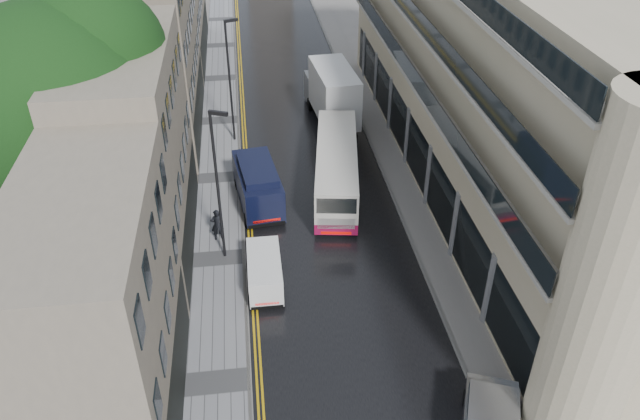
{
  "coord_description": "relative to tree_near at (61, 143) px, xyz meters",
  "views": [
    {
      "loc": [
        -3.87,
        -6.93,
        20.47
      ],
      "look_at": [
        -0.67,
        18.0,
        3.52
      ],
      "focal_mm": 35.0,
      "sensor_mm": 36.0,
      "label": 1
    }
  ],
  "objects": [
    {
      "name": "cream_bus",
      "position": [
        12.27,
        2.64,
        -5.5
      ],
      "size": [
        3.93,
        10.71,
        2.86
      ],
      "primitive_type": null,
      "rotation": [
        0.0,
        0.0,
        -0.15
      ],
      "color": "silver",
      "rests_on": "road"
    },
    {
      "name": "lamp_post_far",
      "position": [
        7.66,
        12.6,
        -2.65
      ],
      "size": [
        0.96,
        0.52,
        8.36
      ],
      "primitive_type": null,
      "rotation": [
        0.0,
        0.0,
        0.35
      ],
      "color": "black",
      "rests_on": "left_sidewalk"
    },
    {
      "name": "tree_near",
      "position": [
        0.0,
        0.0,
        0.0
      ],
      "size": [
        10.56,
        10.56,
        13.89
      ],
      "primitive_type": null,
      "color": "black",
      "rests_on": "ground"
    },
    {
      "name": "modern_block",
      "position": [
        22.8,
        6.0,
        0.05
      ],
      "size": [
        8.0,
        40.0,
        14.0
      ],
      "primitive_type": null,
      "color": "beige",
      "rests_on": "ground"
    },
    {
      "name": "white_lorry",
      "position": [
        13.83,
        12.67,
        -4.72
      ],
      "size": [
        3.2,
        8.56,
        4.4
      ],
      "primitive_type": null,
      "rotation": [
        0.0,
        0.0,
        0.08
      ],
      "color": "white",
      "rests_on": "road"
    },
    {
      "name": "white_van",
      "position": [
        8.2,
        -4.48,
        -6.07
      ],
      "size": [
        1.62,
        3.77,
        1.7
      ],
      "primitive_type": null,
      "rotation": [
        0.0,
        0.0,
        -0.0
      ],
      "color": "white",
      "rests_on": "road"
    },
    {
      "name": "tree_far",
      "position": [
        0.3,
        13.0,
        -0.72
      ],
      "size": [
        9.24,
        9.24,
        12.46
      ],
      "primitive_type": null,
      "color": "black",
      "rests_on": "ground"
    },
    {
      "name": "right_sidewalk",
      "position": [
        17.9,
        7.5,
        -6.89
      ],
      "size": [
        1.8,
        85.0,
        0.12
      ],
      "primitive_type": "cube",
      "color": "slate",
      "rests_on": "ground"
    },
    {
      "name": "lamp_post_near",
      "position": [
        6.96,
        -0.61,
        -2.67
      ],
      "size": [
        0.94,
        0.55,
        8.3
      ],
      "primitive_type": null,
      "rotation": [
        0.0,
        0.0,
        -0.39
      ],
      "color": "black",
      "rests_on": "left_sidewalk"
    },
    {
      "name": "navy_van",
      "position": [
        8.2,
        2.27,
        -5.52
      ],
      "size": [
        2.86,
        5.74,
        2.81
      ],
      "primitive_type": null,
      "rotation": [
        0.0,
        0.0,
        0.12
      ],
      "color": "black",
      "rests_on": "road"
    },
    {
      "name": "left_sidewalk",
      "position": [
        6.65,
        7.5,
        -6.89
      ],
      "size": [
        2.7,
        85.0,
        0.12
      ],
      "primitive_type": "cube",
      "color": "gray",
      "rests_on": "ground"
    },
    {
      "name": "old_shop_row",
      "position": [
        3.05,
        10.0,
        -0.95
      ],
      "size": [
        4.5,
        56.0,
        12.0
      ],
      "primitive_type": null,
      "color": "gray",
      "rests_on": "ground"
    },
    {
      "name": "pedestrian",
      "position": [
        6.62,
        0.93,
        -5.88
      ],
      "size": [
        0.75,
        0.56,
        1.88
      ],
      "primitive_type": "imported",
      "rotation": [
        0.0,
        0.0,
        3.31
      ],
      "color": "black",
      "rests_on": "left_sidewalk"
    },
    {
      "name": "road",
      "position": [
        12.5,
        7.5,
        -6.94
      ],
      "size": [
        9.0,
        85.0,
        0.02
      ],
      "primitive_type": "cube",
      "color": "black",
      "rests_on": "ground"
    }
  ]
}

